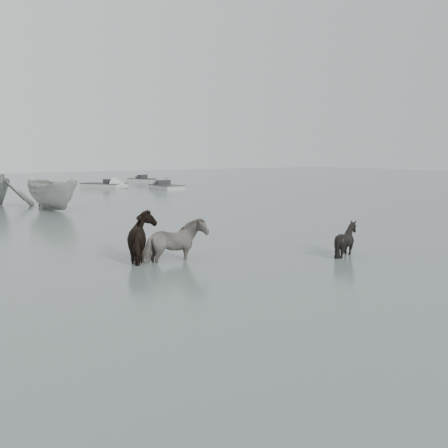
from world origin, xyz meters
The scene contains 8 objects.
ground centered at (0.00, 0.00, 0.00)m, with size 140.00×140.00×0.00m, color #4B5956.
pony_pinto centered at (-1.41, 0.98, 0.78)m, with size 0.84×1.84×1.55m, color black.
pony_dark centered at (-1.93, 1.71, 0.85)m, with size 1.68×1.44×1.70m, color black.
pony_black centered at (3.28, -1.09, 0.64)m, with size 1.03×1.16×1.28m, color black.
boat_small centered at (0.11, 16.81, 0.91)m, with size 1.78×4.73×1.83m, color #A8A8A3.
skiff_port centered at (12.62, 27.49, 0.38)m, with size 4.94×1.60×0.75m, color #A3A5A3, non-canonical shape.
skiff_mid centered at (9.36, 32.72, 0.38)m, with size 5.40×1.60×0.75m, color #ABAEAC, non-canonical shape.
skiff_star centered at (16.16, 37.96, 0.38)m, with size 5.28×1.60×0.75m, color #B4B4AF, non-canonical shape.
Camera 1 is at (-9.00, -12.70, 3.08)m, focal length 45.00 mm.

